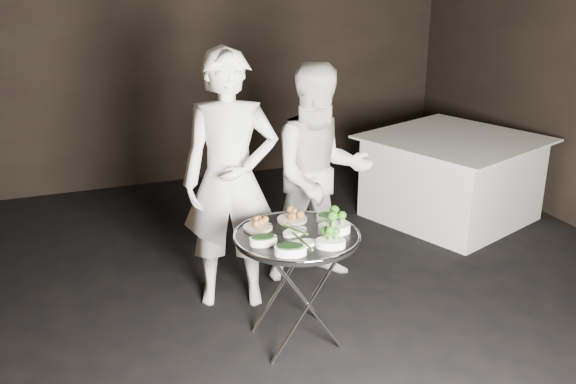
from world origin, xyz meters
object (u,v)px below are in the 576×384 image
object	(u,v)px
waiter_left	(230,181)
dining_table	(451,178)
tray_stand	(297,284)
waiter_right	(320,175)
serving_tray	(297,236)

from	to	relation	value
waiter_left	dining_table	xyz separation A→B (m)	(2.32, 0.77, -0.50)
tray_stand	waiter_right	bearing A→B (deg)	57.73
tray_stand	serving_tray	size ratio (longest dim) A/B	0.93
tray_stand	waiter_right	distance (m)	1.00
serving_tray	dining_table	bearing A→B (deg)	34.15
serving_tray	dining_table	distance (m)	2.56
tray_stand	serving_tray	distance (m)	0.32
tray_stand	waiter_right	xyz separation A→B (m)	(0.49, 0.77, 0.41)
tray_stand	waiter_right	size ratio (longest dim) A/B	0.44
waiter_right	dining_table	world-z (taller)	waiter_right
waiter_right	dining_table	distance (m)	1.79
serving_tray	waiter_right	distance (m)	0.92
waiter_right	serving_tray	bearing A→B (deg)	-116.72
serving_tray	waiter_left	bearing A→B (deg)	108.38
waiter_left	waiter_right	bearing A→B (deg)	26.64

